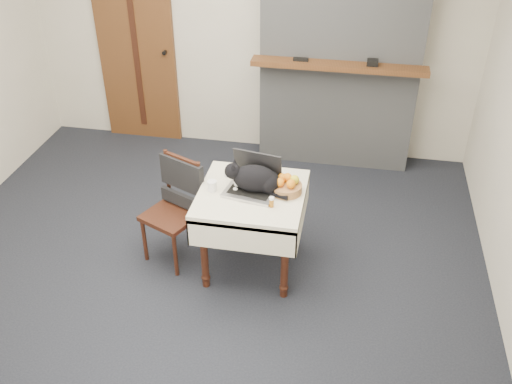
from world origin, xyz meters
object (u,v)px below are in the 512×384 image
(door, at_px, (136,49))
(chair, at_px, (178,195))
(laptop, at_px, (253,181))
(cream_jar, at_px, (212,186))
(fruit_basket, at_px, (287,186))
(cat, at_px, (256,179))
(pill_bottle, at_px, (272,202))
(side_table, at_px, (252,205))

(door, height_order, chair, door)
(laptop, xyz_separation_m, chair, (-0.61, 0.03, -0.22))
(cream_jar, bearing_deg, door, 123.13)
(laptop, relative_size, fruit_basket, 1.84)
(door, distance_m, fruit_basket, 2.68)
(door, relative_size, laptop, 4.74)
(door, distance_m, cream_jar, 2.41)
(cat, relative_size, pill_bottle, 6.36)
(door, relative_size, fruit_basket, 8.71)
(door, xyz_separation_m, cream_jar, (1.31, -2.00, -0.26))
(cat, bearing_deg, pill_bottle, -53.04)
(cat, height_order, cream_jar, cat)
(door, height_order, laptop, door)
(fruit_basket, bearing_deg, side_table, -168.38)
(cat, bearing_deg, laptop, 135.30)
(pill_bottle, bearing_deg, cat, 128.81)
(side_table, xyz_separation_m, pill_bottle, (0.17, -0.16, 0.15))
(side_table, height_order, chair, chair)
(cat, distance_m, fruit_basket, 0.23)
(cat, xyz_separation_m, pill_bottle, (0.15, -0.18, -0.06))
(cream_jar, bearing_deg, chair, 161.64)
(side_table, height_order, cat, cat)
(side_table, distance_m, fruit_basket, 0.30)
(side_table, relative_size, laptop, 1.85)
(side_table, distance_m, laptop, 0.19)
(cat, relative_size, cream_jar, 6.21)
(door, height_order, fruit_basket, door)
(cream_jar, bearing_deg, fruit_basket, 8.60)
(cat, relative_size, fruit_basket, 2.14)
(fruit_basket, relative_size, chair, 0.27)
(side_table, xyz_separation_m, chair, (-0.60, 0.07, -0.04))
(side_table, distance_m, chair, 0.61)
(door, xyz_separation_m, laptop, (1.60, -1.93, -0.23))
(cat, xyz_separation_m, fruit_basket, (0.22, 0.03, -0.05))
(cat, height_order, fruit_basket, cat)
(door, bearing_deg, fruit_basket, -46.11)
(cream_jar, bearing_deg, laptop, 14.16)
(fruit_basket, height_order, chair, chair)
(pill_bottle, relative_size, chair, 0.09)
(pill_bottle, height_order, fruit_basket, fruit_basket)
(door, xyz_separation_m, chair, (1.00, -1.90, -0.45))
(pill_bottle, bearing_deg, laptop, 129.81)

